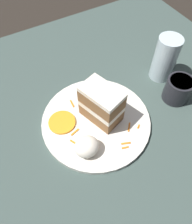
# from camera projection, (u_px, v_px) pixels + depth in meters

# --- Properties ---
(ground_plane) EXTENTS (6.00, 6.00, 0.00)m
(ground_plane) POSITION_uv_depth(u_px,v_px,m) (96.00, 122.00, 0.64)
(ground_plane) COLOR black
(ground_plane) RESTS_ON ground
(dining_table) EXTENTS (1.10, 0.95, 0.04)m
(dining_table) POSITION_uv_depth(u_px,v_px,m) (96.00, 119.00, 0.63)
(dining_table) COLOR #384742
(dining_table) RESTS_ON ground
(plate) EXTENTS (0.29, 0.29, 0.01)m
(plate) POSITION_uv_depth(u_px,v_px,m) (96.00, 121.00, 0.60)
(plate) COLOR silver
(plate) RESTS_ON dining_table
(cake_slice) EXTENTS (0.09, 0.12, 0.11)m
(cake_slice) POSITION_uv_depth(u_px,v_px,m) (101.00, 104.00, 0.55)
(cake_slice) COLOR brown
(cake_slice) RESTS_ON plate
(cream_dollop) EXTENTS (0.06, 0.06, 0.05)m
(cream_dollop) POSITION_uv_depth(u_px,v_px,m) (87.00, 147.00, 0.52)
(cream_dollop) COLOR silver
(cream_dollop) RESTS_ON plate
(orange_garnish) EXTENTS (0.07, 0.07, 0.01)m
(orange_garnish) POSITION_uv_depth(u_px,v_px,m) (62.00, 122.00, 0.58)
(orange_garnish) COLOR orange
(orange_garnish) RESTS_ON plate
(carrot_shreds_scatter) EXTENTS (0.18, 0.21, 0.00)m
(carrot_shreds_scatter) POSITION_uv_depth(u_px,v_px,m) (101.00, 125.00, 0.58)
(carrot_shreds_scatter) COLOR orange
(carrot_shreds_scatter) RESTS_ON plate
(drinking_glass) EXTENTS (0.07, 0.07, 0.14)m
(drinking_glass) POSITION_uv_depth(u_px,v_px,m) (164.00, 61.00, 0.65)
(drinking_glass) COLOR silver
(drinking_glass) RESTS_ON dining_table
(coffee_mug) EXTENTS (0.08, 0.08, 0.07)m
(coffee_mug) POSITION_uv_depth(u_px,v_px,m) (178.00, 89.00, 0.62)
(coffee_mug) COLOR #232328
(coffee_mug) RESTS_ON dining_table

